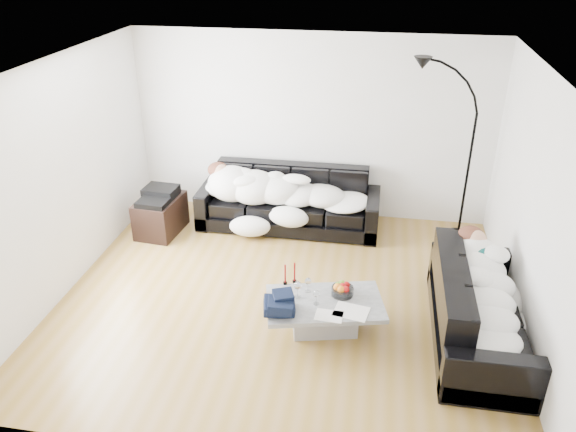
% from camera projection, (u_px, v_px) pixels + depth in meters
% --- Properties ---
extents(ground, '(5.00, 5.00, 0.00)m').
position_uv_depth(ground, '(284.00, 297.00, 6.43)').
color(ground, olive).
rests_on(ground, ground).
extents(wall_back, '(5.00, 0.02, 2.60)m').
position_uv_depth(wall_back, '(312.00, 128.00, 7.81)').
color(wall_back, silver).
rests_on(wall_back, ground).
extents(wall_left, '(0.02, 4.50, 2.60)m').
position_uv_depth(wall_left, '(61.00, 179.00, 6.22)').
color(wall_left, silver).
rests_on(wall_left, ground).
extents(wall_right, '(0.02, 4.50, 2.60)m').
position_uv_depth(wall_right, '(535.00, 213.00, 5.46)').
color(wall_right, silver).
rests_on(wall_right, ground).
extents(ceiling, '(5.00, 5.00, 0.00)m').
position_uv_depth(ceiling, '(283.00, 69.00, 5.25)').
color(ceiling, white).
rests_on(ceiling, ground).
extents(sofa_back, '(2.50, 0.87, 0.82)m').
position_uv_depth(sofa_back, '(289.00, 199.00, 7.81)').
color(sofa_back, black).
rests_on(sofa_back, ground).
extents(sofa_right, '(0.87, 2.02, 0.82)m').
position_uv_depth(sofa_right, '(480.00, 305.00, 5.62)').
color(sofa_right, black).
rests_on(sofa_right, ground).
extents(sleeper_back, '(2.12, 0.73, 0.42)m').
position_uv_depth(sleeper_back, '(288.00, 186.00, 7.66)').
color(sleeper_back, white).
rests_on(sleeper_back, sofa_back).
extents(sleeper_right, '(0.73, 1.73, 0.42)m').
position_uv_depth(sleeper_right, '(484.00, 287.00, 5.52)').
color(sleeper_right, white).
rests_on(sleeper_right, sofa_right).
extents(teal_cushion, '(0.42, 0.38, 0.20)m').
position_uv_depth(teal_cushion, '(471.00, 247.00, 6.03)').
color(teal_cushion, '#094440').
rests_on(teal_cushion, sofa_right).
extents(coffee_table, '(1.32, 0.95, 0.35)m').
position_uv_depth(coffee_table, '(324.00, 315.00, 5.86)').
color(coffee_table, '#939699').
rests_on(coffee_table, ground).
extents(fruit_bowl, '(0.28, 0.28, 0.14)m').
position_uv_depth(fruit_bowl, '(343.00, 289.00, 5.85)').
color(fruit_bowl, white).
rests_on(fruit_bowl, coffee_table).
extents(wine_glass_a, '(0.08, 0.08, 0.16)m').
position_uv_depth(wine_glass_a, '(308.00, 285.00, 5.90)').
color(wine_glass_a, white).
rests_on(wine_glass_a, coffee_table).
extents(wine_glass_b, '(0.08, 0.08, 0.19)m').
position_uv_depth(wine_glass_b, '(298.00, 290.00, 5.80)').
color(wine_glass_b, white).
rests_on(wine_glass_b, coffee_table).
extents(wine_glass_c, '(0.09, 0.09, 0.16)m').
position_uv_depth(wine_glass_c, '(316.00, 297.00, 5.70)').
color(wine_glass_c, white).
rests_on(wine_glass_c, coffee_table).
extents(candle_left, '(0.05, 0.05, 0.24)m').
position_uv_depth(candle_left, '(285.00, 275.00, 6.01)').
color(candle_left, maroon).
rests_on(candle_left, coffee_table).
extents(candle_right, '(0.05, 0.05, 0.24)m').
position_uv_depth(candle_right, '(295.00, 273.00, 6.04)').
color(candle_right, maroon).
rests_on(candle_right, coffee_table).
extents(newspaper_a, '(0.38, 0.32, 0.01)m').
position_uv_depth(newspaper_a, '(351.00, 311.00, 5.62)').
color(newspaper_a, silver).
rests_on(newspaper_a, coffee_table).
extents(newspaper_b, '(0.28, 0.21, 0.01)m').
position_uv_depth(newspaper_b, '(329.00, 315.00, 5.56)').
color(newspaper_b, silver).
rests_on(newspaper_b, coffee_table).
extents(navy_jacket, '(0.40, 0.36, 0.16)m').
position_uv_depth(navy_jacket, '(278.00, 299.00, 5.54)').
color(navy_jacket, black).
rests_on(navy_jacket, coffee_table).
extents(shoes, '(0.47, 0.40, 0.09)m').
position_uv_depth(shoes, '(313.00, 295.00, 6.41)').
color(shoes, '#472311').
rests_on(shoes, ground).
extents(av_cabinet, '(0.57, 0.78, 0.50)m').
position_uv_depth(av_cabinet, '(161.00, 215.00, 7.72)').
color(av_cabinet, black).
rests_on(av_cabinet, ground).
extents(stereo, '(0.46, 0.37, 0.13)m').
position_uv_depth(stereo, '(158.00, 195.00, 7.58)').
color(stereo, black).
rests_on(stereo, av_cabinet).
extents(floor_lamp, '(0.78, 0.34, 2.11)m').
position_uv_depth(floor_lamp, '(469.00, 164.00, 7.27)').
color(floor_lamp, black).
rests_on(floor_lamp, ground).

